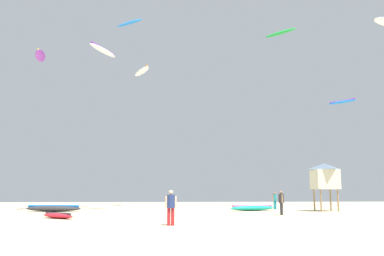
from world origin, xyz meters
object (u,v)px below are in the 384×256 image
kite_grounded_mid (53,208)px  kite_aloft_6 (130,23)px  kite_aloft_7 (103,50)px  lifeguard_tower (325,176)px  kite_aloft_0 (280,33)px  kite_aloft_2 (342,102)px  kite_grounded_near (252,208)px  kite_grounded_far (58,216)px  person_left (275,199)px  person_foreground (171,205)px  person_midground (281,201)px  kite_aloft_5 (142,71)px  kite_aloft_1 (40,56)px

kite_grounded_mid → kite_aloft_6: kite_aloft_6 is taller
kite_aloft_6 → kite_aloft_7: size_ratio=0.64×
lifeguard_tower → kite_aloft_6: (-17.35, 0.84, 13.89)m
kite_aloft_0 → kite_aloft_2: (8.22, 2.31, -7.76)m
kite_grounded_near → kite_grounded_far: 17.85m
person_left → kite_aloft_2: size_ratio=0.50×
person_foreground → kite_grounded_near: size_ratio=0.38×
kite_grounded_mid → kite_aloft_2: 35.70m
kite_aloft_6 → person_midground: bearing=-28.6°
kite_grounded_mid → kite_aloft_5: (6.73, 12.25, 15.92)m
person_midground → kite_aloft_1: 24.60m
kite_grounded_mid → kite_aloft_6: (6.07, -0.44, 16.67)m
person_foreground → person_midground: person_midground is taller
kite_grounded_mid → kite_aloft_1: size_ratio=1.56×
person_foreground → kite_aloft_5: 32.21m
person_midground → kite_aloft_1: kite_aloft_1 is taller
kite_grounded_far → kite_aloft_6: 19.48m
kite_grounded_far → lifeguard_tower: (20.77, 8.47, 2.87)m
kite_aloft_1 → kite_aloft_0: bearing=19.5°
person_foreground → kite_grounded_far: bearing=-136.7°
person_left → kite_aloft_5: kite_aloft_5 is taller
kite_grounded_mid → kite_aloft_0: 32.10m
person_foreground → kite_aloft_7: 26.50m
person_foreground → kite_aloft_5: (-2.75, 28.27, 15.20)m
kite_aloft_5 → person_left: bearing=-32.3°
kite_aloft_1 → kite_aloft_2: (33.34, 11.18, -1.18)m
person_left → kite_grounded_far: size_ratio=0.57×
person_left → kite_aloft_0: kite_aloft_0 is taller
lifeguard_tower → kite_aloft_1: (-25.34, 1.65, 10.81)m
kite_aloft_1 → kite_aloft_5: kite_aloft_5 is taller
person_left → kite_grounded_near: 4.46m
kite_aloft_0 → kite_aloft_1: 27.44m
kite_aloft_2 → kite_aloft_7: kite_aloft_7 is taller
person_midground → kite_aloft_2: 25.69m
lifeguard_tower → person_midground: bearing=-135.4°
person_foreground → kite_grounded_mid: bearing=-153.5°
person_left → kite_aloft_6: size_ratio=0.58×
kite_grounded_mid → kite_aloft_2: kite_aloft_2 is taller
person_foreground → kite_grounded_mid: person_foreground is taller
lifeguard_tower → kite_aloft_6: kite_aloft_6 is taller
person_left → kite_aloft_6: kite_aloft_6 is taller
kite_aloft_7 → kite_aloft_2: bearing=13.4°
person_midground → kite_aloft_6: 20.78m
person_midground → kite_aloft_6: size_ratio=0.60×
kite_grounded_near → kite_aloft_1: (-19.23, -0.07, 13.61)m
lifeguard_tower → kite_aloft_5: kite_aloft_5 is taller
person_left → kite_grounded_mid: person_left is taller
person_midground → kite_grounded_mid: person_midground is taller
kite_aloft_2 → person_midground: bearing=-126.6°
kite_grounded_near → kite_aloft_0: (5.89, 8.81, 20.20)m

